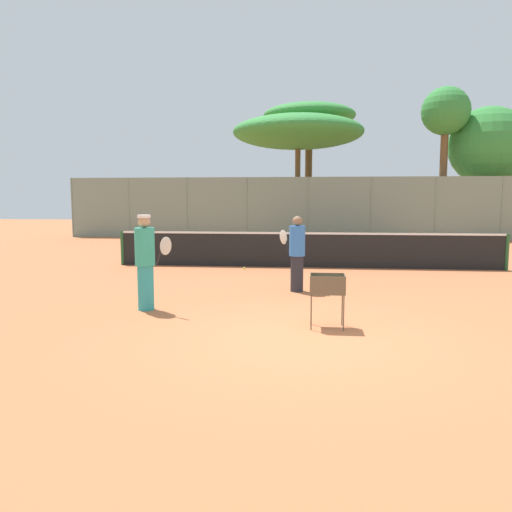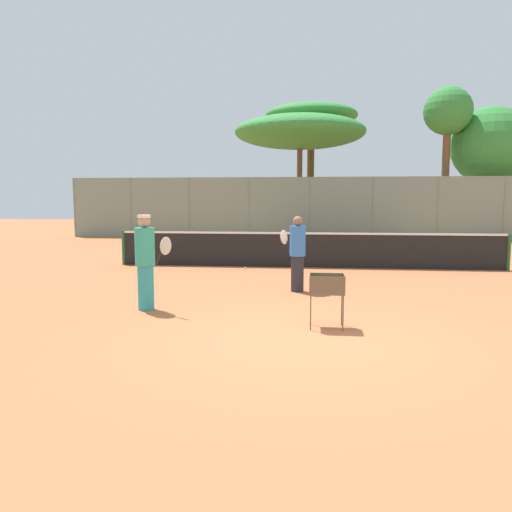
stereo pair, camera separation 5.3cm
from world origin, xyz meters
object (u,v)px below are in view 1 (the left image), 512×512
(player_white_outfit, at_px, (297,253))
(player_red_cap, at_px, (145,261))
(parked_car, at_px, (412,224))
(ball_cart, at_px, (329,289))
(tennis_net, at_px, (307,249))

(player_white_outfit, height_order, player_red_cap, player_red_cap)
(player_white_outfit, relative_size, parked_car, 0.40)
(ball_cart, relative_size, parked_car, 0.21)
(parked_car, bearing_deg, player_red_cap, -114.26)
(player_white_outfit, height_order, ball_cart, player_white_outfit)
(player_white_outfit, distance_m, player_red_cap, 3.53)
(player_red_cap, bearing_deg, parked_car, 94.85)
(tennis_net, distance_m, ball_cart, 7.13)
(player_white_outfit, xyz_separation_m, ball_cart, (0.60, -3.16, -0.23))
(parked_car, bearing_deg, ball_cart, -104.76)
(player_white_outfit, distance_m, ball_cart, 3.23)
(tennis_net, height_order, player_white_outfit, player_white_outfit)
(tennis_net, relative_size, parked_car, 2.79)
(parked_car, bearing_deg, tennis_net, -113.50)
(tennis_net, xyz_separation_m, ball_cart, (0.39, -7.12, 0.09))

